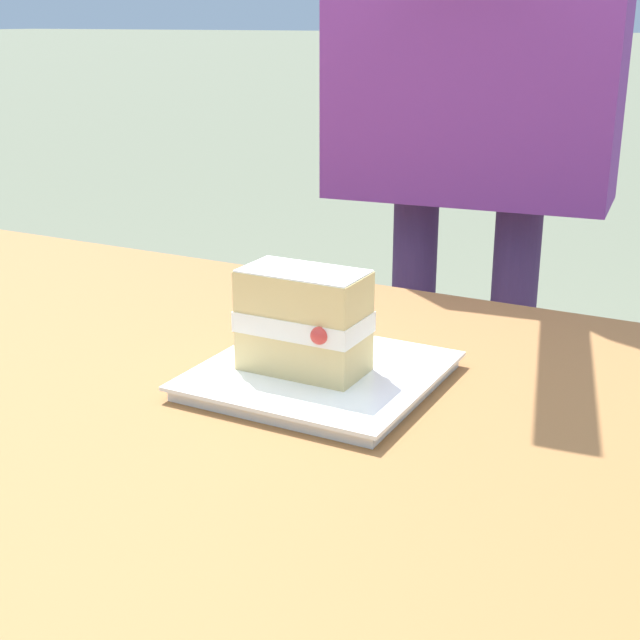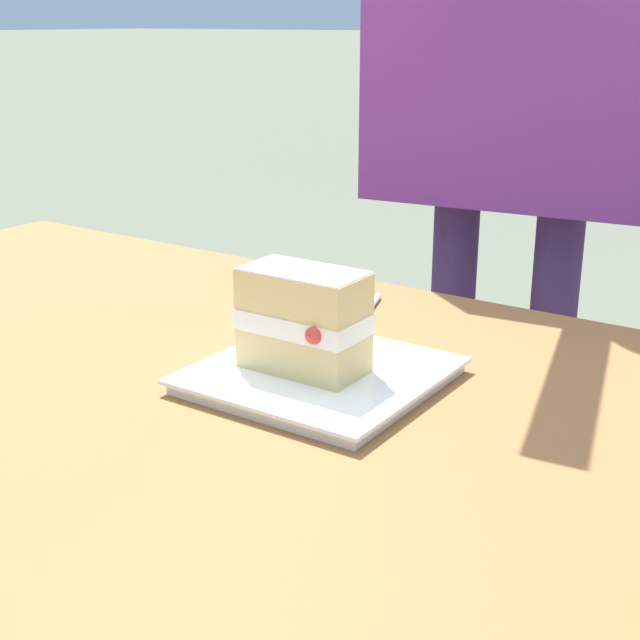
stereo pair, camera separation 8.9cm
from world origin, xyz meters
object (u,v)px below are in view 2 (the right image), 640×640
at_px(dessert_plate, 320,376).
at_px(dessert_fork, 363,318).
at_px(cake_slice, 304,320).
at_px(patio_table, 168,494).
at_px(diner_person, 520,27).

xyz_separation_m(dessert_plate, dessert_fork, (0.07, -0.19, -0.00)).
distance_m(dessert_plate, cake_slice, 0.06).
distance_m(patio_table, dessert_plate, 0.19).
bearing_deg(dessert_fork, patio_table, 86.62).
bearing_deg(diner_person, patio_table, 88.58).
bearing_deg(cake_slice, patio_table, 61.19).
bearing_deg(patio_table, cake_slice, -118.81).
bearing_deg(dessert_plate, dessert_fork, -71.05).
xyz_separation_m(patio_table, dessert_plate, (-0.09, -0.14, 0.10)).
relative_size(patio_table, dessert_plate, 6.70).
bearing_deg(diner_person, dessert_fork, 90.04).
bearing_deg(dessert_fork, cake_slice, 104.65).
distance_m(dessert_plate, dessert_fork, 0.20).
height_order(dessert_fork, diner_person, diner_person).
height_order(patio_table, diner_person, diner_person).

